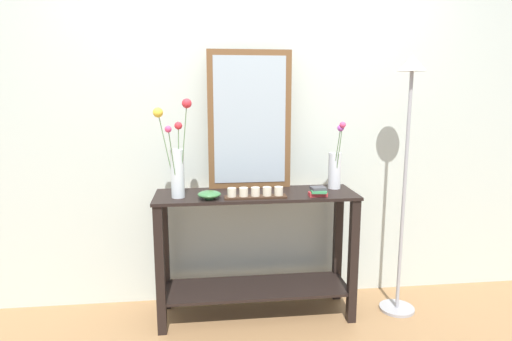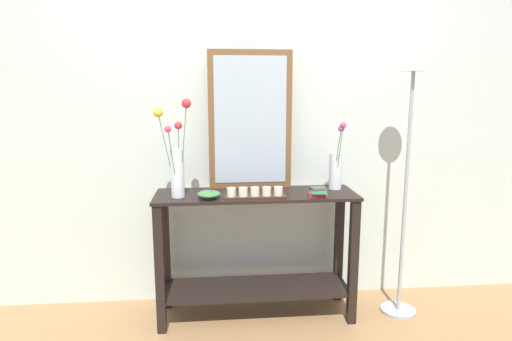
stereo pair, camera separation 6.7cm
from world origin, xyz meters
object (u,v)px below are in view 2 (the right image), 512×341
mirror_leaning (250,120)px  tall_vase_left (176,161)px  console_table (256,243)px  candle_tray (255,193)px  vase_right (336,168)px  decorative_bowl (209,194)px  book_stack (318,192)px  floor_lamp (409,144)px

mirror_leaning → tall_vase_left: (-0.48, -0.24, -0.23)m
console_table → candle_tray: (-0.02, -0.12, 0.38)m
vase_right → decorative_bowl: vase_right is taller
decorative_bowl → book_stack: (0.69, -0.01, 0.00)m
console_table → tall_vase_left: bearing=-172.7°
book_stack → floor_lamp: size_ratio=0.07×
vase_right → floor_lamp: size_ratio=0.27×
console_table → candle_tray: 0.40m
mirror_leaning → vase_right: 0.66m
mirror_leaning → tall_vase_left: bearing=-153.7°
floor_lamp → console_table: bearing=176.7°
console_table → tall_vase_left: tall_vase_left is taller
vase_right → decorative_bowl: 0.89m
console_table → vase_right: vase_right is taller
candle_tray → console_table: bearing=81.4°
console_table → decorative_bowl: size_ratio=9.06×
mirror_leaning → decorative_bowl: 0.60m
tall_vase_left → floor_lamp: size_ratio=0.35×
tall_vase_left → book_stack: size_ratio=5.32×
tall_vase_left → decorative_bowl: 0.29m
tall_vase_left → floor_lamp: floor_lamp is taller
mirror_leaning → floor_lamp: mirror_leaning is taller
candle_tray → book_stack: candle_tray is taller
console_table → decorative_bowl: 0.50m
mirror_leaning → candle_tray: (0.00, -0.30, -0.44)m
console_table → floor_lamp: 1.20m
tall_vase_left → book_stack: (0.89, -0.06, -0.20)m
tall_vase_left → vase_right: bearing=7.4°
console_table → book_stack: (0.38, -0.13, 0.38)m
tall_vase_left → console_table: bearing=7.3°
floor_lamp → book_stack: bearing=-173.4°
tall_vase_left → floor_lamp: (1.50, 0.01, 0.09)m
decorative_bowl → floor_lamp: bearing=2.7°
mirror_leaning → floor_lamp: 1.05m
tall_vase_left → candle_tray: size_ratio=1.57×
book_stack → floor_lamp: bearing=6.6°
tall_vase_left → decorative_bowl: (0.20, -0.05, -0.20)m
tall_vase_left → floor_lamp: bearing=0.3°
tall_vase_left → decorative_bowl: size_ratio=4.25×
mirror_leaning → console_table: bearing=-82.5°
candle_tray → book_stack: 0.40m
decorative_bowl → book_stack: size_ratio=1.25×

